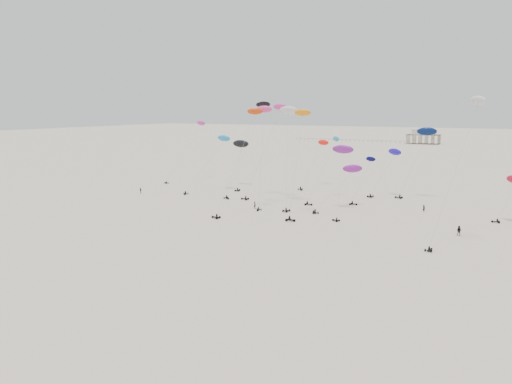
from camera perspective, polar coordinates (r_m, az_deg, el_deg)
The scene contains 24 objects.
ground_plane at distance 206.44m, azimuth 14.58°, elevation 2.66°, with size 900.00×900.00×0.00m, color beige.
pavilion_main at distance 354.85m, azimuth 18.59°, elevation 5.91°, with size 21.00×13.00×9.80m.
pier_fence at distance 366.86m, azimuth 10.49°, elevation 5.81°, with size 80.20×0.20×1.50m.
rig_1 at distance 91.28m, azimuth 22.88°, elevation 5.80°, with size 7.93×10.78×26.17m.
rig_2 at distance 130.66m, azimuth 1.58°, elevation 6.61°, with size 10.05×8.91×25.34m.
rig_3 at distance 120.71m, azimuth 0.80°, elevation 7.03°, with size 5.12×9.73×24.50m.
rig_4 at distance 133.49m, azimuth -0.25°, elevation 7.28°, with size 9.29×12.26×26.22m.
rig_5 at distance 139.31m, azimuth 15.01°, elevation 3.39°, with size 8.16×8.23×13.54m.
rig_6 at distance 143.96m, azimuth -4.55°, elevation 4.95°, with size 8.74×14.75×18.99m.
rig_7 at distance 129.37m, azimuth 12.06°, elevation 1.38°, with size 4.15×11.25×13.43m.
rig_8 at distance 121.43m, azimuth 10.15°, elevation 1.71°, with size 8.41×16.02×15.63m.
rig_10 at distance 167.29m, azimuth -7.03°, elevation 6.64°, with size 7.26×16.59×22.97m.
rig_11 at distance 129.97m, azimuth 7.81°, elevation 2.96°, with size 4.35×17.16×20.78m.
rig_12 at distance 113.61m, azimuth -1.70°, elevation 5.02°, with size 5.13×16.27×25.89m.
rig_13 at distance 117.22m, azimuth 9.82°, elevation 4.03°, with size 6.75×15.31×18.72m.
rig_15 at distance 152.57m, azimuth -1.80°, elevation 4.77°, with size 8.41×12.76×16.21m.
rig_16 at distance 123.83m, azimuth 3.69°, elevation 7.57°, with size 8.84×14.46×25.50m.
rig_17 at distance 138.51m, azimuth 18.40°, elevation 5.26°, with size 9.33×6.09×18.96m.
rig_18 at distance 152.76m, azimuth 6.88°, elevation 3.97°, with size 5.09×15.53×17.75m.
rig_19 at distance 108.36m, azimuth 4.80°, elevation 4.23°, with size 3.90×9.50×23.70m.
spectator_0 at distance 119.29m, azimuth -0.14°, elevation -1.90°, with size 0.74×0.51×2.02m, color black.
spectator_1 at distance 101.64m, azimuth 22.16°, elevation -4.64°, with size 1.08×0.63×2.22m, color black.
spectator_2 at distance 144.34m, azimuth -13.04°, elevation -0.14°, with size 1.14×0.61×1.92m, color black.
spectator_3 at distance 121.81m, azimuth 18.61°, elevation -2.17°, with size 0.74×0.51×2.02m, color black.
Camera 1 is at (45.94, 0.13, 23.68)m, focal length 35.00 mm.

